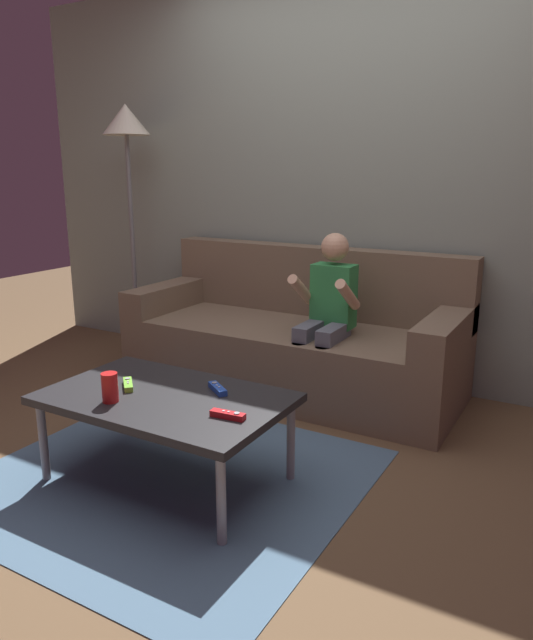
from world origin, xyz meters
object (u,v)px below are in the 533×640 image
Objects in this scene: floor_lamp at (127,140)px; soda_can at (110,387)px; game_remote_red_center at (228,415)px; game_remote_lime_far_corner at (128,384)px; couch at (295,341)px; person_seated_on_couch at (327,311)px; game_remote_blue_near_edge at (218,389)px; coffee_table at (165,402)px.

soda_can is at bearing -50.96° from floor_lamp.
game_remote_red_center is 0.56m from game_remote_lime_far_corner.
soda_can is (-0.10, -1.45, 0.16)m from couch.
game_remote_red_center and game_remote_lime_far_corner have the same top height.
person_seated_on_couch is 1.21m from game_remote_lime_far_corner.
soda_can reaches higher than game_remote_lime_far_corner.
game_remote_blue_near_edge is (-0.07, -0.96, -0.15)m from person_seated_on_couch.
game_remote_lime_far_corner is at bearing -157.33° from game_remote_blue_near_edge.
couch reaches higher than coffee_table.
soda_can is (-0.50, -0.10, 0.05)m from game_remote_red_center.
floor_lamp is (-1.37, 1.35, 1.14)m from coffee_table.
soda_can is (-0.39, -1.27, -0.10)m from person_seated_on_couch.
game_remote_lime_far_corner is at bearing -49.07° from floor_lamp.
floor_lamp is (-1.73, 1.41, 1.10)m from game_remote_red_center.
coffee_table is 2.23m from floor_lamp.
game_remote_blue_near_edge is at bearing -94.33° from person_seated_on_couch.
floor_lamp is at bearing 129.04° from soda_can.
floor_lamp reaches higher than couch.
person_seated_on_couch is at bearing 68.52° from game_remote_lime_far_corner.
game_remote_red_center is at bearing -84.20° from person_seated_on_couch.
soda_can reaches higher than game_remote_blue_near_edge.
game_remote_blue_near_edge is at bearing -79.43° from couch.
floor_lamp is at bearing 142.02° from game_remote_blue_near_edge.
soda_can reaches higher than coffee_table.
game_remote_red_center is 0.08× the size of floor_lamp.
person_seated_on_couch is 1.15m from coffee_table.
game_remote_blue_near_edge is 2.24m from floor_lamp.
coffee_table is at bearing 49.38° from soda_can.
game_remote_blue_near_edge is (0.21, -1.14, 0.11)m from couch.
person_seated_on_couch is 0.97m from game_remote_blue_near_edge.
game_remote_blue_near_edge is at bearing 40.36° from coffee_table.
couch reaches higher than soda_can.
soda_can is (-0.31, -0.31, 0.05)m from game_remote_blue_near_edge.
person_seated_on_couch reaches higher than game_remote_blue_near_edge.
floor_lamp is at bearing 130.93° from game_remote_lime_far_corner.
couch is 1.15× the size of floor_lamp.
coffee_table is 0.20m from game_remote_lime_far_corner.
game_remote_lime_far_corner reaches higher than coffee_table.
coffee_table is 8.16× the size of game_remote_lime_far_corner.
floor_lamp is (-1.54, 1.20, 1.10)m from game_remote_blue_near_edge.
game_remote_red_center is at bearing -39.20° from floor_lamp.
coffee_table is 0.23m from game_remote_blue_near_edge.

